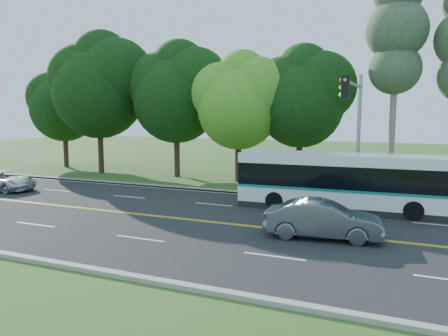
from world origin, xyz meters
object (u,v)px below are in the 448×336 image
at_px(sedan, 323,219).
at_px(suv, 3,181).
at_px(traffic_signal, 355,118).
at_px(transit_bus, 347,183).

distance_m(sedan, suv, 20.98).
height_order(sedan, suv, sedan).
xyz_separation_m(traffic_signal, transit_bus, (-0.20, -0.53, -3.23)).
height_order(transit_bus, sedan, transit_bus).
relative_size(transit_bus, suv, 2.46).
bearing_deg(transit_bus, traffic_signal, 67.07).
relative_size(transit_bus, sedan, 2.43).
relative_size(traffic_signal, suv, 1.56).
relative_size(sedan, suv, 1.01).
relative_size(traffic_signal, sedan, 1.54).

